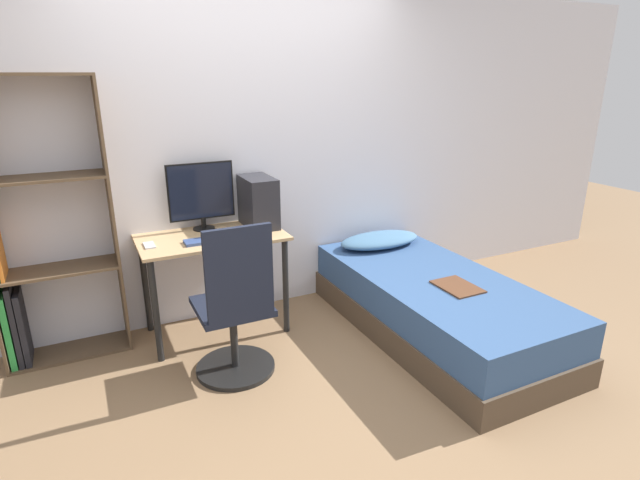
% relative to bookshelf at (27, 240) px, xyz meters
% --- Properties ---
extents(ground_plane, '(14.00, 14.00, 0.00)m').
position_rel_bookshelf_xyz_m(ground_plane, '(1.52, -1.19, -0.85)').
color(ground_plane, '#846647').
extents(wall_back, '(8.00, 0.05, 2.50)m').
position_rel_bookshelf_xyz_m(wall_back, '(1.52, 0.17, 0.40)').
color(wall_back, silver).
rests_on(wall_back, ground_plane).
extents(desk, '(1.02, 0.57, 0.75)m').
position_rel_bookshelf_xyz_m(desk, '(1.14, -0.14, -0.22)').
color(desk, tan).
rests_on(desk, ground_plane).
extents(bookshelf, '(0.77, 0.29, 1.85)m').
position_rel_bookshelf_xyz_m(bookshelf, '(0.00, 0.00, 0.00)').
color(bookshelf, brown).
rests_on(bookshelf, ground_plane).
extents(office_chair, '(0.51, 0.51, 1.04)m').
position_rel_bookshelf_xyz_m(office_chair, '(1.10, -0.77, -0.45)').
color(office_chair, black).
rests_on(office_chair, ground_plane).
extents(bed, '(0.96, 2.04, 0.45)m').
position_rel_bookshelf_xyz_m(bed, '(2.57, -0.87, -0.63)').
color(bed, '#4C3D2D').
rests_on(bed, ground_plane).
extents(pillow, '(0.73, 0.36, 0.11)m').
position_rel_bookshelf_xyz_m(pillow, '(2.57, -0.11, -0.35)').
color(pillow, teal).
rests_on(pillow, bed).
extents(magazine, '(0.24, 0.32, 0.01)m').
position_rel_bookshelf_xyz_m(magazine, '(2.59, -1.08, -0.40)').
color(magazine, '#56331E').
rests_on(magazine, bed).
extents(monitor, '(0.48, 0.16, 0.49)m').
position_rel_bookshelf_xyz_m(monitor, '(1.13, 0.05, 0.17)').
color(monitor, black).
rests_on(monitor, desk).
extents(keyboard, '(0.43, 0.12, 0.02)m').
position_rel_bookshelf_xyz_m(keyboard, '(1.14, -0.25, -0.09)').
color(keyboard, '#33477A').
rests_on(keyboard, desk).
extents(pc_tower, '(0.21, 0.36, 0.37)m').
position_rel_bookshelf_xyz_m(pc_tower, '(1.52, -0.06, 0.09)').
color(pc_tower, '#232328').
rests_on(pc_tower, desk).
extents(mouse, '(0.06, 0.09, 0.02)m').
position_rel_bookshelf_xyz_m(mouse, '(1.40, -0.25, -0.09)').
color(mouse, black).
rests_on(mouse, desk).
extents(phone, '(0.07, 0.14, 0.01)m').
position_rel_bookshelf_xyz_m(phone, '(0.71, -0.17, -0.09)').
color(phone, '#B7B7BC').
rests_on(phone, desk).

